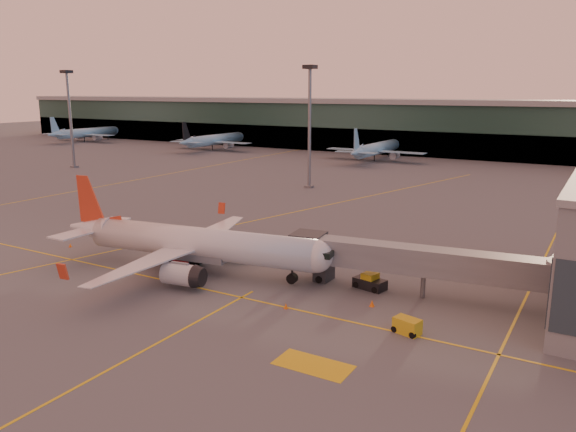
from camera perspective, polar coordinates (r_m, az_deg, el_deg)
The scene contains 15 objects.
ground at distance 57.17m, azimuth -11.81°, elevation -8.75°, with size 600.00×600.00×0.00m, color #4C4F54.
taxi_markings at distance 96.47m, azimuth 2.73°, elevation 0.35°, with size 100.12×173.00×0.01m.
terminal at distance 184.83m, azimuth 19.18°, elevation 8.35°, with size 400.00×20.00×17.60m.
mast_west_far at distance 161.84m, azimuth -21.29°, elevation 9.83°, with size 2.40×2.40×25.60m.
mast_west_near at distance 119.32m, azimuth 2.21°, elevation 9.94°, with size 2.40×2.40×25.60m.
distant_aircraft_row at distance 168.45m, azimuth 10.29°, elevation 5.49°, with size 290.00×34.00×13.00m.
main_airplane at distance 65.37m, azimuth -9.76°, elevation -2.78°, with size 34.54×31.28×10.44m.
jet_bridge at distance 57.97m, azimuth 15.04°, elevation -4.78°, with size 29.82×6.95×5.38m.
catering_truck at distance 69.77m, azimuth -10.75°, elevation -2.78°, with size 5.62×4.08×4.00m.
gpu_cart at distance 50.54m, azimuth 12.00°, elevation -10.88°, with size 2.59×1.91×1.36m.
pushback_tug at distance 60.51m, azimuth 8.31°, elevation -6.67°, with size 3.67×2.49×1.73m.
cone_nose at distance 55.90m, azimuth 8.53°, elevation -8.78°, with size 0.50×0.50×0.64m.
cone_tail at distance 80.80m, azimuth -21.25°, elevation -2.79°, with size 0.42×0.42×0.53m.
cone_wing_left at distance 79.60m, azimuth -2.21°, elevation -2.13°, with size 0.44×0.44×0.56m.
cone_fwd at distance 54.81m, azimuth -0.21°, elevation -9.14°, with size 0.42×0.42×0.53m.
Camera 1 is at (36.27, -39.05, 20.68)m, focal length 35.00 mm.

